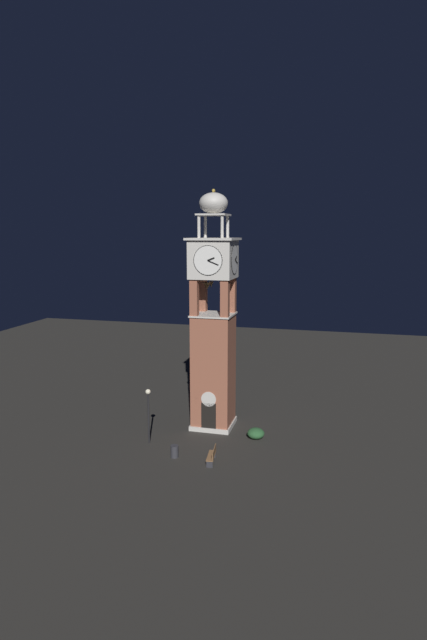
# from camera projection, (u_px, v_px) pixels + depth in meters

# --- Properties ---
(ground) EXTENTS (80.00, 80.00, 0.00)m
(ground) POSITION_uv_depth(u_px,v_px,m) (214.00, 426.00, 37.96)
(ground) COLOR #2A2925
(clock_tower) EXTENTS (3.39, 3.39, 17.42)m
(clock_tower) POSITION_uv_depth(u_px,v_px,m) (213.00, 331.00, 36.70)
(clock_tower) COLOR #93543D
(clock_tower) RESTS_ON ground
(park_bench) EXTENTS (0.63, 1.64, 0.95)m
(park_bench) POSITION_uv_depth(u_px,v_px,m) (212.00, 455.00, 31.77)
(park_bench) COLOR brown
(park_bench) RESTS_ON ground
(lamp_post) EXTENTS (0.36, 0.36, 3.88)m
(lamp_post) POSITION_uv_depth(u_px,v_px,m) (148.00, 406.00, 34.37)
(lamp_post) COLOR black
(lamp_post) RESTS_ON ground
(trash_bin) EXTENTS (0.52, 0.52, 0.80)m
(trash_bin) POSITION_uv_depth(u_px,v_px,m) (175.00, 451.00, 32.55)
(trash_bin) COLOR #2D2D33
(trash_bin) RESTS_ON ground
(shrub_near_entry) EXTENTS (1.22, 1.22, 0.76)m
(shrub_near_entry) POSITION_uv_depth(u_px,v_px,m) (256.00, 433.00, 35.52)
(shrub_near_entry) COLOR #28562D
(shrub_near_entry) RESTS_ON ground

